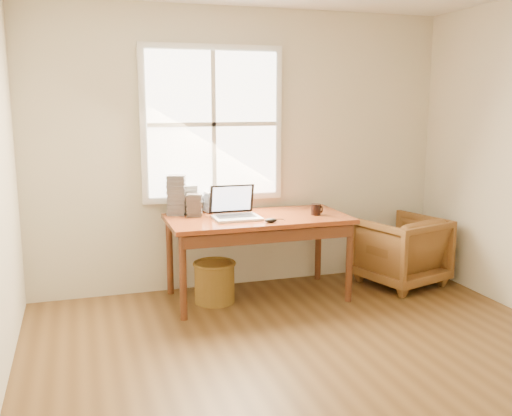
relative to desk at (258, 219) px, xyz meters
The scene contains 11 objects.
room_shell 1.74m from the desk, 90.77° to the right, with size 4.04×4.54×2.64m.
desk is the anchor object (origin of this frame).
armchair 1.49m from the desk, ahead, with size 0.71×0.74×0.67m, color brown.
wicker_stool 0.68m from the desk, behind, with size 0.35×0.35×0.35m, color brown.
laptop 0.27m from the desk, 163.10° to the right, with size 0.38×0.40×0.28m, color #B8BBBF, non-canonical shape.
mouse 0.28m from the desk, 84.27° to the right, with size 0.11×0.06×0.04m, color black.
coffee_mug 0.53m from the desk, ahead, with size 0.09×0.09×0.10m, color black.
cd_stack_a 0.65m from the desk, 150.91° to the left, with size 0.13×0.12×0.26m, color silver.
cd_stack_b 0.58m from the desk, 161.79° to the left, with size 0.13×0.12×0.20m, color #232328.
cd_stack_c 0.76m from the desk, 155.97° to the left, with size 0.16×0.14×0.36m, color #92929E.
cd_stack_d 0.47m from the desk, 135.38° to the left, with size 0.15×0.13×0.19m, color silver.
Camera 1 is at (-1.50, -2.92, 1.75)m, focal length 40.00 mm.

